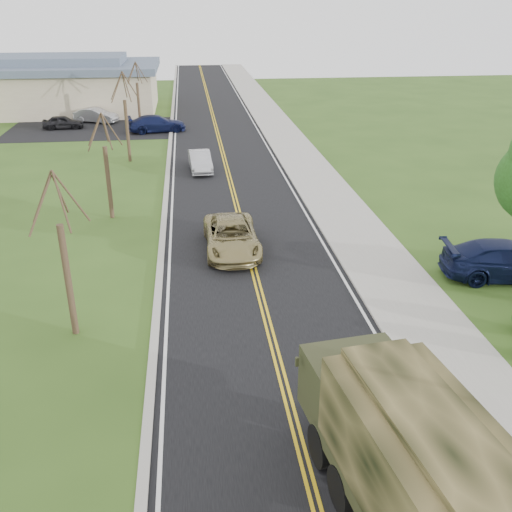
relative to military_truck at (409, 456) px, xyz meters
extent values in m
cube|color=black|center=(-1.79, 39.40, -2.08)|extent=(8.00, 120.00, 0.01)
cube|color=#9E998E|center=(2.36, 39.40, -2.03)|extent=(0.30, 120.00, 0.12)
cube|color=#9E998E|center=(4.11, 39.40, -2.04)|extent=(3.20, 120.00, 0.10)
cube|color=#9E998E|center=(-5.94, 39.40, -2.04)|extent=(0.30, 120.00, 0.10)
cylinder|color=#38281C|center=(-8.79, 9.40, 0.01)|extent=(0.24, 0.24, 4.20)
cylinder|color=#38281C|center=(-8.31, 9.53, 3.04)|extent=(1.01, 0.33, 1.90)
cylinder|color=#38281C|center=(-8.76, 10.02, 2.96)|extent=(0.13, 1.29, 1.74)
cylinder|color=#38281C|center=(-9.25, 9.58, 3.04)|extent=(0.98, 0.43, 1.90)
cylinder|color=#38281C|center=(-9.18, 8.92, 2.96)|extent=(0.79, 1.05, 1.77)
cylinder|color=#38281C|center=(-8.52, 8.99, 3.04)|extent=(0.58, 0.90, 1.90)
cylinder|color=#38281C|center=(-8.79, 21.40, -0.11)|extent=(0.24, 0.24, 3.96)
cylinder|color=#38281C|center=(-8.34, 21.52, 2.75)|extent=(0.96, 0.32, 1.79)
cylinder|color=#38281C|center=(-8.76, 21.98, 2.67)|extent=(0.12, 1.22, 1.65)
cylinder|color=#38281C|center=(-9.22, 21.57, 2.75)|extent=(0.93, 0.41, 1.79)
cylinder|color=#38281C|center=(-9.15, 20.95, 2.67)|extent=(0.75, 0.99, 1.67)
cylinder|color=#38281C|center=(-8.53, 21.01, 2.75)|extent=(0.55, 0.85, 1.80)
cylinder|color=#38281C|center=(-8.79, 33.40, 0.13)|extent=(0.24, 0.24, 4.44)
cylinder|color=#38281C|center=(-8.28, 33.54, 3.33)|extent=(1.07, 0.35, 2.00)
cylinder|color=#38281C|center=(-8.75, 34.06, 3.25)|extent=(0.13, 1.36, 1.84)
cylinder|color=#38281C|center=(-9.27, 33.59, 3.33)|extent=(1.03, 0.46, 2.00)
cylinder|color=#38281C|center=(-9.20, 32.90, 3.25)|extent=(0.83, 1.10, 1.87)
cylinder|color=#38281C|center=(-8.50, 32.97, 3.33)|extent=(0.61, 0.95, 2.01)
cylinder|color=#38281C|center=(-8.79, 45.40, -0.05)|extent=(0.24, 0.24, 4.08)
cylinder|color=#38281C|center=(-8.33, 45.53, 2.89)|extent=(0.99, 0.33, 1.84)
cylinder|color=#38281C|center=(-8.76, 46.00, 2.82)|extent=(0.13, 1.25, 1.69)
cylinder|color=#38281C|center=(-9.23, 45.58, 2.89)|extent=(0.95, 0.42, 1.85)
cylinder|color=#38281C|center=(-9.16, 44.94, 2.82)|extent=(0.77, 1.02, 1.72)
cylinder|color=#38281C|center=(-8.53, 45.00, 2.89)|extent=(0.57, 0.88, 1.85)
cube|color=tan|center=(-17.79, 55.40, 0.01)|extent=(20.00, 12.00, 4.20)
cube|color=#475466|center=(-17.79, 55.40, 2.41)|extent=(21.00, 13.00, 0.70)
cube|color=#475466|center=(-17.79, 55.40, 3.11)|extent=(14.00, 8.00, 0.90)
cube|color=black|center=(-11.79, 45.40, -2.08)|extent=(18.00, 10.00, 0.02)
cylinder|color=black|center=(-1.19, 0.70, -1.52)|extent=(0.51, 1.18, 1.14)
cylinder|color=black|center=(0.97, 0.98, -1.52)|extent=(0.51, 1.18, 1.14)
cylinder|color=black|center=(-1.38, 2.13, -1.52)|extent=(0.51, 1.18, 1.14)
cylinder|color=black|center=(0.77, 2.42, -1.52)|extent=(0.51, 1.18, 1.14)
cube|color=#30331C|center=(-0.03, 0.22, -1.00)|extent=(3.41, 7.50, 0.36)
cube|color=#30331C|center=(-0.38, 2.84, -0.12)|extent=(2.72, 2.27, 1.45)
cube|color=black|center=(-0.50, 3.76, 0.08)|extent=(2.27, 0.38, 0.72)
cube|color=#30331C|center=(0.09, -0.65, -0.74)|extent=(3.28, 5.77, 0.16)
cube|color=black|center=(0.09, -0.65, 0.34)|extent=(3.28, 5.77, 2.07)
cube|color=black|center=(0.09, -0.65, 1.43)|extent=(2.36, 5.65, 0.26)
imported|color=#968854|center=(-2.59, 16.07, -1.34)|extent=(2.54, 5.39, 1.49)
imported|color=#A7A8AC|center=(-3.66, 30.24, -1.41)|extent=(1.70, 4.20, 1.36)
imported|color=#0E1536|center=(8.96, 11.81, -1.28)|extent=(5.81, 2.94, 1.62)
imported|color=black|center=(-15.85, 45.79, -1.47)|extent=(3.70, 1.70, 1.23)
imported|color=#A9A9AE|center=(-13.21, 48.44, -1.39)|extent=(4.50, 3.02, 1.40)
imported|color=#10163C|center=(-7.16, 43.47, -1.34)|extent=(5.42, 2.97, 1.49)
camera|label=1|loc=(-4.39, -8.91, 8.98)|focal=40.00mm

